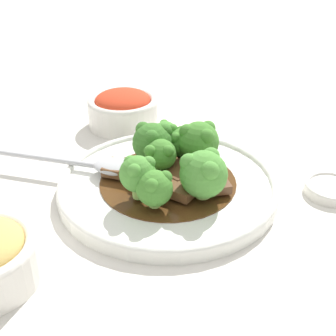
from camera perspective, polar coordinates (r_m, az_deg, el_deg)
name	(u,v)px	position (r m, az deg, el deg)	size (l,w,h in m)	color
ground_plane	(168,192)	(0.58, 0.00, -2.91)	(4.00, 4.00, 0.00)	silver
main_plate	(168,185)	(0.57, 0.00, -2.07)	(0.27, 0.27, 0.02)	white
beef_strip_0	(165,186)	(0.54, -0.36, -2.16)	(0.05, 0.08, 0.01)	brown
beef_strip_1	(182,171)	(0.57, 1.76, -0.37)	(0.06, 0.04, 0.01)	#56331E
beef_strip_2	(133,171)	(0.57, -4.27, -0.38)	(0.07, 0.08, 0.01)	brown
beef_strip_3	(209,177)	(0.56, 5.06, -1.16)	(0.06, 0.07, 0.01)	#56331E
broccoli_floret_0	(183,142)	(0.60, 1.83, 3.15)	(0.04, 0.04, 0.04)	#7FA84C
broccoli_floret_1	(152,142)	(0.59, -1.91, 3.19)	(0.05, 0.05, 0.05)	#8EB756
broccoli_floret_2	(204,173)	(0.52, 4.36, -0.62)	(0.05, 0.05, 0.06)	#7FA84C
broccoli_floret_3	(158,155)	(0.56, -1.24, 1.57)	(0.04, 0.04, 0.05)	#7FA84C
broccoli_floret_4	(138,173)	(0.52, -3.72, -0.65)	(0.04, 0.04, 0.05)	#8EB756
broccoli_floret_5	(199,141)	(0.58, 3.84, 3.31)	(0.05, 0.05, 0.06)	#7FA84C
broccoli_floret_6	(165,134)	(0.61, -0.32, 4.22)	(0.03, 0.03, 0.05)	#7FA84C
broccoli_floret_7	(154,187)	(0.51, -1.66, -2.37)	(0.04, 0.04, 0.04)	#7FA84C
serving_spoon	(102,165)	(0.59, -8.05, 0.37)	(0.14, 0.18, 0.01)	#B7B7BC
side_bowl_kimchi	(123,109)	(0.74, -5.49, 7.22)	(0.11, 0.11, 0.06)	white
sauce_dish	(332,188)	(0.61, 19.34, -2.36)	(0.07, 0.07, 0.01)	white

